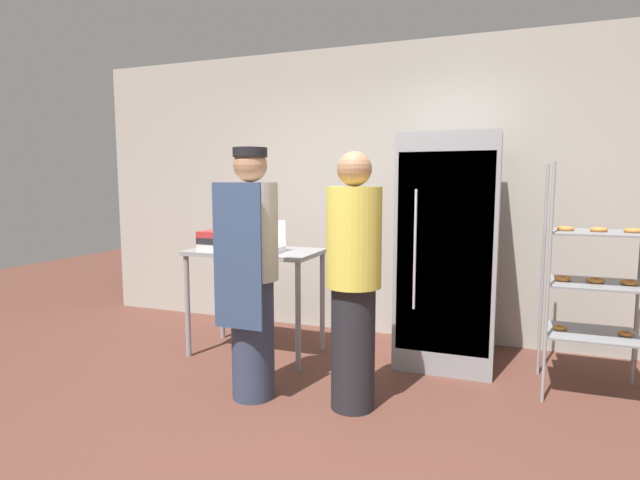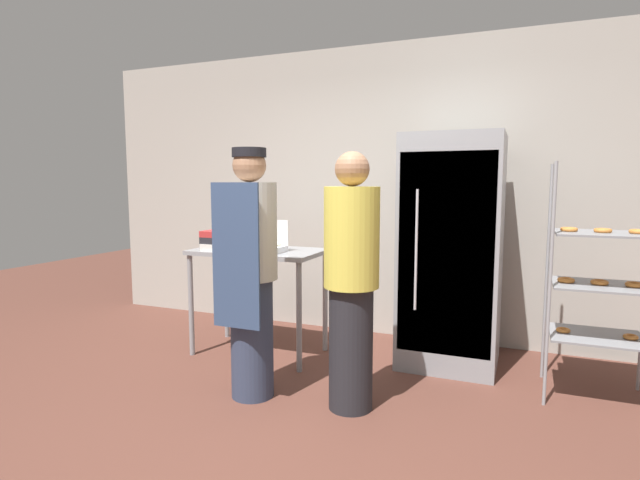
{
  "view_description": "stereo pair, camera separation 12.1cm",
  "coord_description": "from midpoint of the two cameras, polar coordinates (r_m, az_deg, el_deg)",
  "views": [
    {
      "loc": [
        1.08,
        -2.56,
        1.47
      ],
      "look_at": [
        -0.17,
        0.77,
        1.06
      ],
      "focal_mm": 28.0,
      "sensor_mm": 36.0,
      "label": 1
    },
    {
      "loc": [
        1.19,
        -2.51,
        1.47
      ],
      "look_at": [
        -0.17,
        0.77,
        1.06
      ],
      "focal_mm": 28.0,
      "sensor_mm": 36.0,
      "label": 2
    }
  ],
  "objects": [
    {
      "name": "ground_plane",
      "position": [
        3.14,
        -3.44,
        -21.39
      ],
      "size": [
        14.0,
        14.0,
        0.0
      ],
      "primitive_type": "plane",
      "color": "brown"
    },
    {
      "name": "prep_counter",
      "position": [
        4.29,
        -8.18,
        -2.65
      ],
      "size": [
        1.09,
        0.63,
        0.91
      ],
      "color": "gray",
      "rests_on": "ground_plane"
    },
    {
      "name": "person_customer",
      "position": [
        3.21,
        2.77,
        -4.62
      ],
      "size": [
        0.35,
        0.35,
        1.67
      ],
      "color": "#232328",
      "rests_on": "ground_plane"
    },
    {
      "name": "baking_rack",
      "position": [
        3.88,
        28.17,
        -4.16
      ],
      "size": [
        0.65,
        0.54,
        1.61
      ],
      "color": "#93969B",
      "rests_on": "ground_plane"
    },
    {
      "name": "back_wall",
      "position": [
        4.86,
        6.99,
        5.43
      ],
      "size": [
        6.4,
        0.12,
        2.76
      ],
      "primitive_type": "cube",
      "color": "#ADA89E",
      "rests_on": "ground_plane"
    },
    {
      "name": "person_baker",
      "position": [
        3.4,
        -8.86,
        -3.46
      ],
      "size": [
        0.36,
        0.38,
        1.7
      ],
      "color": "#333D56",
      "rests_on": "ground_plane"
    },
    {
      "name": "binder_stack",
      "position": [
        4.29,
        -12.21,
        -0.07
      ],
      "size": [
        0.32,
        0.28,
        0.16
      ],
      "color": "silver",
      "rests_on": "prep_counter"
    },
    {
      "name": "donut_box",
      "position": [
        4.12,
        -7.09,
        -0.75
      ],
      "size": [
        0.28,
        0.22,
        0.26
      ],
      "color": "white",
      "rests_on": "prep_counter"
    },
    {
      "name": "refrigerator",
      "position": [
        4.16,
        13.67,
        -1.2
      ],
      "size": [
        0.76,
        0.77,
        1.85
      ],
      "color": "gray",
      "rests_on": "ground_plane"
    },
    {
      "name": "blender_pitcher",
      "position": [
        4.42,
        -8.63,
        0.86
      ],
      "size": [
        0.13,
        0.13,
        0.3
      ],
      "color": "black",
      "rests_on": "prep_counter"
    }
  ]
}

